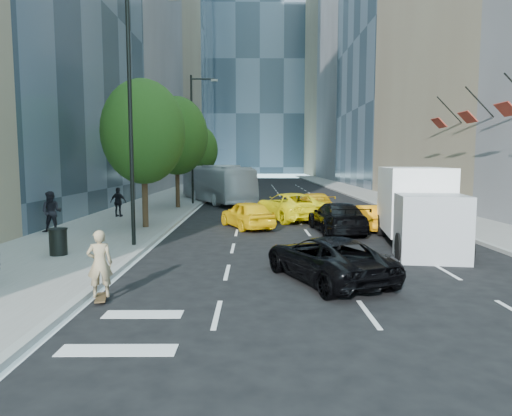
{
  "coord_description": "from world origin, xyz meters",
  "views": [
    {
      "loc": [
        -1.65,
        -14.2,
        3.53
      ],
      "look_at": [
        -1.56,
        4.39,
        1.6
      ],
      "focal_mm": 32.0,
      "sensor_mm": 36.0,
      "label": 1
    }
  ],
  "objects_px": {
    "skateboarder": "(100,268)",
    "city_bus": "(216,184)",
    "black_sedan_lincoln": "(327,258)",
    "black_sedan_mercedes": "(337,218)",
    "trash_can": "(58,242)",
    "box_truck": "(417,207)"
  },
  "relations": [
    {
      "from": "city_bus",
      "to": "black_sedan_mercedes",
      "type": "bearing_deg",
      "value": -90.45
    },
    {
      "from": "box_truck",
      "to": "trash_can",
      "type": "xyz_separation_m",
      "value": [
        -13.73,
        -2.3,
        -1.04
      ]
    },
    {
      "from": "black_sedan_lincoln",
      "to": "black_sedan_mercedes",
      "type": "bearing_deg",
      "value": -124.13
    },
    {
      "from": "black_sedan_mercedes",
      "to": "trash_can",
      "type": "xyz_separation_m",
      "value": [
        -11.13,
        -6.0,
        -0.14
      ]
    },
    {
      "from": "skateboarder",
      "to": "black_sedan_lincoln",
      "type": "bearing_deg",
      "value": -175.78
    },
    {
      "from": "trash_can",
      "to": "box_truck",
      "type": "bearing_deg",
      "value": 9.52
    },
    {
      "from": "black_sedan_lincoln",
      "to": "city_bus",
      "type": "height_order",
      "value": "city_bus"
    },
    {
      "from": "city_bus",
      "to": "trash_can",
      "type": "height_order",
      "value": "city_bus"
    },
    {
      "from": "skateboarder",
      "to": "city_bus",
      "type": "relative_size",
      "value": 0.15
    },
    {
      "from": "black_sedan_mercedes",
      "to": "box_truck",
      "type": "height_order",
      "value": "box_truck"
    },
    {
      "from": "trash_can",
      "to": "skateboarder",
      "type": "bearing_deg",
      "value": -57.51
    },
    {
      "from": "box_truck",
      "to": "black_sedan_mercedes",
      "type": "bearing_deg",
      "value": 133.68
    },
    {
      "from": "skateboarder",
      "to": "black_sedan_mercedes",
      "type": "distance_m",
      "value": 13.57
    },
    {
      "from": "black_sedan_mercedes",
      "to": "trash_can",
      "type": "height_order",
      "value": "black_sedan_mercedes"
    },
    {
      "from": "city_bus",
      "to": "black_sedan_lincoln",
      "type": "bearing_deg",
      "value": -102.51
    },
    {
      "from": "black_sedan_lincoln",
      "to": "box_truck",
      "type": "xyz_separation_m",
      "value": [
        4.55,
        5.3,
        0.99
      ]
    },
    {
      "from": "city_bus",
      "to": "trash_can",
      "type": "distance_m",
      "value": 22.75
    },
    {
      "from": "box_truck",
      "to": "trash_can",
      "type": "height_order",
      "value": "box_truck"
    },
    {
      "from": "skateboarder",
      "to": "city_bus",
      "type": "distance_m",
      "value": 27.41
    },
    {
      "from": "black_sedan_lincoln",
      "to": "black_sedan_mercedes",
      "type": "xyz_separation_m",
      "value": [
        1.95,
        9.0,
        0.09
      ]
    },
    {
      "from": "black_sedan_mercedes",
      "to": "black_sedan_lincoln",
      "type": "bearing_deg",
      "value": 73.9
    },
    {
      "from": "black_sedan_lincoln",
      "to": "trash_can",
      "type": "height_order",
      "value": "black_sedan_lincoln"
    }
  ]
}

